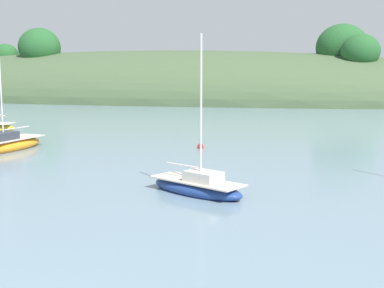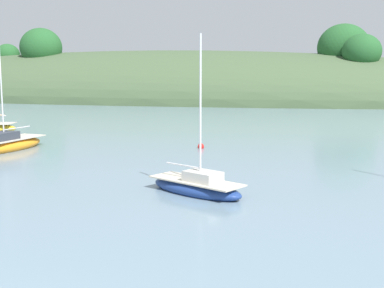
{
  "view_description": "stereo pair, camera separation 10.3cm",
  "coord_description": "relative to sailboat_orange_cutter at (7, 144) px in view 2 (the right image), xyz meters",
  "views": [
    {
      "loc": [
        6.86,
        -6.49,
        5.2
      ],
      "look_at": [
        0.0,
        20.0,
        1.2
      ],
      "focal_mm": 46.46,
      "sensor_mm": 36.0,
      "label": 1
    },
    {
      "loc": [
        6.96,
        -6.47,
        5.2
      ],
      "look_at": [
        0.0,
        20.0,
        1.2
      ],
      "focal_mm": 46.46,
      "sensor_mm": 36.0,
      "label": 2
    }
  ],
  "objects": [
    {
      "name": "mooring_buoy_inner",
      "position": [
        12.35,
        4.02,
        -0.25
      ],
      "size": [
        0.44,
        0.44,
        0.54
      ],
      "color": "red",
      "rests_on": "ground"
    },
    {
      "name": "sailboat_orange_cutter",
      "position": [
        0.0,
        0.0,
        0.0
      ],
      "size": [
        2.78,
        6.32,
        7.6
      ],
      "color": "orange",
      "rests_on": "ground"
    },
    {
      "name": "far_shoreline_hill",
      "position": [
        -11.56,
        59.72,
        -0.25
      ],
      "size": [
        150.0,
        36.0,
        22.19
      ],
      "color": "#425638",
      "rests_on": "ground"
    },
    {
      "name": "sailboat_white_near",
      "position": [
        15.2,
        -8.37,
        -0.06
      ],
      "size": [
        4.94,
        3.54,
        6.92
      ],
      "color": "navy",
      "rests_on": "ground"
    }
  ]
}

